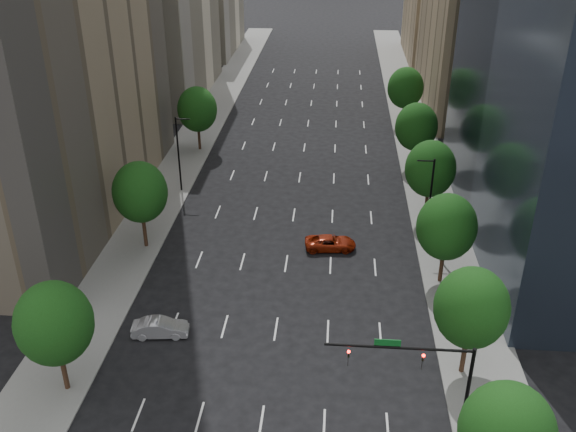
# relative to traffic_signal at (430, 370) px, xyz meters

# --- Properties ---
(sidewalk_left) EXTENTS (6.00, 200.00, 0.15)m
(sidewalk_left) POSITION_rel_traffic_signal_xyz_m (-26.03, 30.00, -5.10)
(sidewalk_left) COLOR slate
(sidewalk_left) RESTS_ON ground
(sidewalk_right) EXTENTS (6.00, 200.00, 0.15)m
(sidewalk_right) POSITION_rel_traffic_signal_xyz_m (4.97, 30.00, -5.10)
(sidewalk_right) COLOR slate
(sidewalk_right) RESTS_ON ground
(filler_left) EXTENTS (14.00, 26.00, 18.00)m
(filler_left) POSITION_rel_traffic_signal_xyz_m (-35.53, 106.00, 3.83)
(filler_left) COLOR beige
(filler_left) RESTS_ON ground
(parking_tan_right) EXTENTS (14.00, 30.00, 30.00)m
(parking_tan_right) POSITION_rel_traffic_signal_xyz_m (14.47, 70.00, 9.83)
(parking_tan_right) COLOR #8C7759
(parking_tan_right) RESTS_ON ground
(filler_right) EXTENTS (14.00, 26.00, 16.00)m
(filler_right) POSITION_rel_traffic_signal_xyz_m (14.47, 103.00, 2.83)
(filler_right) COLOR #8C7759
(filler_right) RESTS_ON ground
(tree_right_1) EXTENTS (5.20, 5.20, 8.75)m
(tree_right_1) POSITION_rel_traffic_signal_xyz_m (3.47, 6.00, 0.58)
(tree_right_1) COLOR #382316
(tree_right_1) RESTS_ON ground
(tree_right_2) EXTENTS (5.20, 5.20, 8.61)m
(tree_right_2) POSITION_rel_traffic_signal_xyz_m (3.47, 18.00, 0.43)
(tree_right_2) COLOR #382316
(tree_right_2) RESTS_ON ground
(tree_right_3) EXTENTS (5.20, 5.20, 8.89)m
(tree_right_3) POSITION_rel_traffic_signal_xyz_m (3.47, 30.00, 0.72)
(tree_right_3) COLOR #382316
(tree_right_3) RESTS_ON ground
(tree_right_4) EXTENTS (5.20, 5.20, 8.46)m
(tree_right_4) POSITION_rel_traffic_signal_xyz_m (3.47, 44.00, 0.29)
(tree_right_4) COLOR #382316
(tree_right_4) RESTS_ON ground
(tree_right_5) EXTENTS (5.20, 5.20, 8.75)m
(tree_right_5) POSITION_rel_traffic_signal_xyz_m (3.47, 60.00, 0.58)
(tree_right_5) COLOR #382316
(tree_right_5) RESTS_ON ground
(tree_left_0) EXTENTS (5.20, 5.20, 8.75)m
(tree_left_0) POSITION_rel_traffic_signal_xyz_m (-24.53, 2.00, 0.58)
(tree_left_0) COLOR #382316
(tree_left_0) RESTS_ON ground
(tree_left_1) EXTENTS (5.20, 5.20, 8.97)m
(tree_left_1) POSITION_rel_traffic_signal_xyz_m (-24.53, 22.00, 0.79)
(tree_left_1) COLOR #382316
(tree_left_1) RESTS_ON ground
(tree_left_2) EXTENTS (5.20, 5.20, 8.68)m
(tree_left_2) POSITION_rel_traffic_signal_xyz_m (-24.53, 48.00, 0.50)
(tree_left_2) COLOR #382316
(tree_left_2) RESTS_ON ground
(streetlight_rn) EXTENTS (1.70, 0.20, 9.00)m
(streetlight_rn) POSITION_rel_traffic_signal_xyz_m (2.91, 25.00, -0.33)
(streetlight_rn) COLOR black
(streetlight_rn) RESTS_ON ground
(streetlight_ln) EXTENTS (1.70, 0.20, 9.00)m
(streetlight_ln) POSITION_rel_traffic_signal_xyz_m (-23.96, 35.00, -0.33)
(streetlight_ln) COLOR black
(streetlight_ln) RESTS_ON ground
(traffic_signal) EXTENTS (9.12, 0.40, 7.38)m
(traffic_signal) POSITION_rel_traffic_signal_xyz_m (0.00, 0.00, 0.00)
(traffic_signal) COLOR black
(traffic_signal) RESTS_ON ground
(car_silver) EXTENTS (4.58, 2.06, 1.46)m
(car_silver) POSITION_rel_traffic_signal_xyz_m (-19.53, 8.48, -4.44)
(car_silver) COLOR #A8A9AE
(car_silver) RESTS_ON ground
(car_red_far) EXTENTS (5.14, 2.71, 1.38)m
(car_red_far) POSITION_rel_traffic_signal_xyz_m (-6.45, 23.04, -4.48)
(car_red_far) COLOR maroon
(car_red_far) RESTS_ON ground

